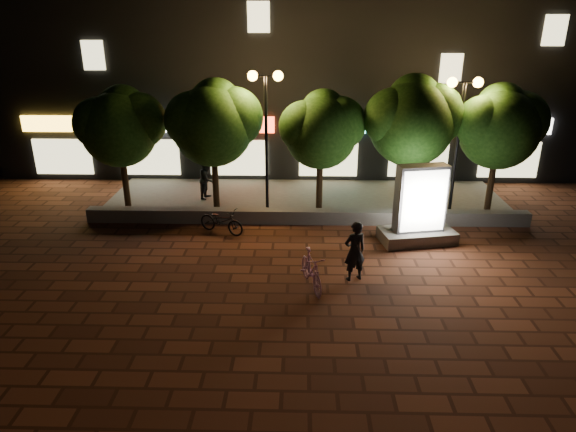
{
  "coord_description": "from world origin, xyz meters",
  "views": [
    {
      "loc": [
        -0.21,
        -13.29,
        7.06
      ],
      "look_at": [
        -0.6,
        1.5,
        1.24
      ],
      "focal_mm": 31.89,
      "sensor_mm": 36.0,
      "label": 1
    }
  ],
  "objects_px": {
    "street_lamp_left": "(266,106)",
    "tree_far_left": "(120,124)",
    "pedestrian": "(207,179)",
    "tree_right": "(413,118)",
    "street_lamp_right": "(462,111)",
    "rider": "(355,251)",
    "ad_kiosk": "(419,212)",
    "scooter_pink": "(311,270)",
    "tree_mid": "(322,127)",
    "scooter_parked": "(221,221)",
    "tree_left": "(214,121)",
    "tree_far_right": "(501,124)"
  },
  "relations": [
    {
      "from": "tree_mid",
      "to": "street_lamp_left",
      "type": "distance_m",
      "value": 2.22
    },
    {
      "from": "tree_far_right",
      "to": "scooter_parked",
      "type": "relative_size",
      "value": 2.75
    },
    {
      "from": "street_lamp_left",
      "to": "tree_far_left",
      "type": "bearing_deg",
      "value": 177.24
    },
    {
      "from": "tree_far_left",
      "to": "street_lamp_right",
      "type": "distance_m",
      "value": 12.47
    },
    {
      "from": "rider",
      "to": "street_lamp_left",
      "type": "bearing_deg",
      "value": -84.42
    },
    {
      "from": "tree_left",
      "to": "street_lamp_right",
      "type": "bearing_deg",
      "value": -1.68
    },
    {
      "from": "ad_kiosk",
      "to": "street_lamp_left",
      "type": "bearing_deg",
      "value": 152.23
    },
    {
      "from": "pedestrian",
      "to": "tree_mid",
      "type": "bearing_deg",
      "value": -87.84
    },
    {
      "from": "street_lamp_right",
      "to": "scooter_pink",
      "type": "bearing_deg",
      "value": -132.17
    },
    {
      "from": "tree_mid",
      "to": "rider",
      "type": "bearing_deg",
      "value": -82.31
    },
    {
      "from": "tree_right",
      "to": "street_lamp_left",
      "type": "height_order",
      "value": "street_lamp_left"
    },
    {
      "from": "pedestrian",
      "to": "tree_right",
      "type": "bearing_deg",
      "value": -82.93
    },
    {
      "from": "tree_far_right",
      "to": "street_lamp_right",
      "type": "bearing_deg",
      "value": -170.39
    },
    {
      "from": "tree_right",
      "to": "street_lamp_left",
      "type": "distance_m",
      "value": 5.38
    },
    {
      "from": "tree_mid",
      "to": "street_lamp_left",
      "type": "xyz_separation_m",
      "value": [
        -2.05,
        -0.26,
        0.81
      ]
    },
    {
      "from": "tree_mid",
      "to": "tree_far_right",
      "type": "relative_size",
      "value": 0.95
    },
    {
      "from": "tree_far_right",
      "to": "scooter_parked",
      "type": "bearing_deg",
      "value": -166.16
    },
    {
      "from": "tree_right",
      "to": "scooter_pink",
      "type": "bearing_deg",
      "value": -121.11
    },
    {
      "from": "tree_right",
      "to": "scooter_pink",
      "type": "distance_m",
      "value": 7.87
    },
    {
      "from": "tree_far_right",
      "to": "pedestrian",
      "type": "height_order",
      "value": "tree_far_right"
    },
    {
      "from": "ad_kiosk",
      "to": "pedestrian",
      "type": "xyz_separation_m",
      "value": [
        -7.7,
        3.95,
        -0.18
      ]
    },
    {
      "from": "tree_mid",
      "to": "ad_kiosk",
      "type": "xyz_separation_m",
      "value": [
        3.13,
        -2.99,
        -2.15
      ]
    },
    {
      "from": "scooter_parked",
      "to": "scooter_pink",
      "type": "bearing_deg",
      "value": -115.45
    },
    {
      "from": "tree_mid",
      "to": "scooter_parked",
      "type": "xyz_separation_m",
      "value": [
        -3.49,
        -2.46,
        -2.76
      ]
    },
    {
      "from": "street_lamp_left",
      "to": "scooter_pink",
      "type": "xyz_separation_m",
      "value": [
        1.6,
        -5.96,
        -3.49
      ]
    },
    {
      "from": "scooter_pink",
      "to": "pedestrian",
      "type": "distance_m",
      "value": 8.29
    },
    {
      "from": "tree_left",
      "to": "rider",
      "type": "xyz_separation_m",
      "value": [
        4.77,
        -5.72,
        -2.55
      ]
    },
    {
      "from": "scooter_parked",
      "to": "pedestrian",
      "type": "bearing_deg",
      "value": 43.06
    },
    {
      "from": "rider",
      "to": "pedestrian",
      "type": "height_order",
      "value": "rider"
    },
    {
      "from": "tree_mid",
      "to": "scooter_parked",
      "type": "bearing_deg",
      "value": -144.81
    },
    {
      "from": "tree_far_left",
      "to": "scooter_parked",
      "type": "distance_m",
      "value": 5.49
    },
    {
      "from": "street_lamp_left",
      "to": "scooter_parked",
      "type": "xyz_separation_m",
      "value": [
        -1.44,
        -2.2,
        -3.57
      ]
    },
    {
      "from": "tree_mid",
      "to": "scooter_parked",
      "type": "distance_m",
      "value": 5.09
    },
    {
      "from": "ad_kiosk",
      "to": "scooter_parked",
      "type": "relative_size",
      "value": 1.52
    },
    {
      "from": "tree_left",
      "to": "tree_right",
      "type": "height_order",
      "value": "tree_right"
    },
    {
      "from": "tree_far_right",
      "to": "ad_kiosk",
      "type": "bearing_deg",
      "value": -138.41
    },
    {
      "from": "tree_left",
      "to": "pedestrian",
      "type": "xyz_separation_m",
      "value": [
        -0.58,
        0.96,
        -2.56
      ]
    },
    {
      "from": "scooter_pink",
      "to": "street_lamp_right",
      "type": "bearing_deg",
      "value": 31.76
    },
    {
      "from": "tree_right",
      "to": "scooter_parked",
      "type": "height_order",
      "value": "tree_right"
    },
    {
      "from": "street_lamp_right",
      "to": "rider",
      "type": "relative_size",
      "value": 2.8
    },
    {
      "from": "tree_right",
      "to": "street_lamp_right",
      "type": "height_order",
      "value": "tree_right"
    },
    {
      "from": "scooter_parked",
      "to": "pedestrian",
      "type": "height_order",
      "value": "pedestrian"
    },
    {
      "from": "scooter_pink",
      "to": "ad_kiosk",
      "type": "bearing_deg",
      "value": 25.99
    },
    {
      "from": "tree_far_right",
      "to": "rider",
      "type": "xyz_separation_m",
      "value": [
        -5.73,
        -5.72,
        -2.48
      ]
    },
    {
      "from": "street_lamp_left",
      "to": "scooter_parked",
      "type": "distance_m",
      "value": 4.44
    },
    {
      "from": "street_lamp_left",
      "to": "pedestrian",
      "type": "relative_size",
      "value": 3.23
    },
    {
      "from": "ad_kiosk",
      "to": "rider",
      "type": "distance_m",
      "value": 3.61
    },
    {
      "from": "pedestrian",
      "to": "tree_left",
      "type": "bearing_deg",
      "value": -135.0
    },
    {
      "from": "tree_left",
      "to": "scooter_parked",
      "type": "relative_size",
      "value": 2.83
    },
    {
      "from": "rider",
      "to": "scooter_pink",
      "type": "bearing_deg",
      "value": 0.81
    }
  ]
}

